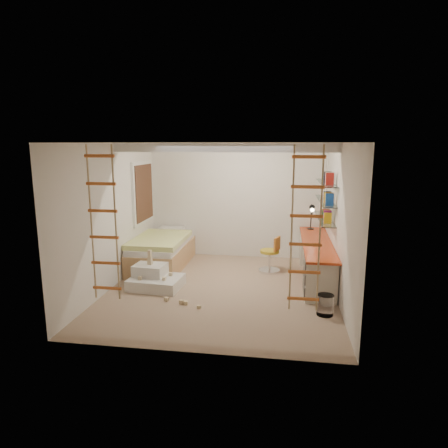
% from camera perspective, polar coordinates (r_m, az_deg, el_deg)
% --- Properties ---
extents(floor, '(4.50, 4.50, 0.00)m').
position_cam_1_polar(floor, '(7.31, -0.35, -9.34)').
color(floor, '#997C63').
rests_on(floor, ground).
extents(ceiling_beam, '(4.00, 0.18, 0.16)m').
position_cam_1_polar(ceiling_beam, '(7.14, 0.00, 10.85)').
color(ceiling_beam, white).
rests_on(ceiling_beam, ceiling).
extents(window_frame, '(0.06, 1.15, 1.35)m').
position_cam_1_polar(window_frame, '(8.85, -11.57, 4.42)').
color(window_frame, white).
rests_on(window_frame, wall_left).
extents(window_blind, '(0.02, 1.00, 1.20)m').
position_cam_1_polar(window_blind, '(8.84, -11.33, 4.42)').
color(window_blind, '#4C2D1E').
rests_on(window_blind, window_frame).
extents(rope_ladder_left, '(0.41, 0.04, 2.13)m').
position_cam_1_polar(rope_ladder_left, '(5.66, -16.84, -0.02)').
color(rope_ladder_left, '#C55621').
rests_on(rope_ladder_left, ceiling).
extents(rope_ladder_right, '(0.41, 0.04, 2.13)m').
position_cam_1_polar(rope_ladder_right, '(5.13, 11.61, -0.90)').
color(rope_ladder_right, '#D35F24').
rests_on(rope_ladder_right, ceiling).
extents(waste_bin, '(0.26, 0.26, 0.32)m').
position_cam_1_polar(waste_bin, '(6.43, 14.26, -11.14)').
color(waste_bin, white).
rests_on(waste_bin, floor).
extents(desk, '(0.56, 2.80, 0.75)m').
position_cam_1_polar(desk, '(7.95, 12.99, -4.85)').
color(desk, '#C53E17').
rests_on(desk, floor).
extents(shelves, '(0.25, 1.80, 0.71)m').
position_cam_1_polar(shelves, '(8.00, 14.29, 3.23)').
color(shelves, white).
rests_on(shelves, wall_right).
extents(bed, '(1.02, 2.00, 0.69)m').
position_cam_1_polar(bed, '(8.67, -8.82, -3.84)').
color(bed, '#AD7F51').
rests_on(bed, floor).
extents(task_lamp, '(0.14, 0.36, 0.57)m').
position_cam_1_polar(task_lamp, '(8.72, 12.43, 1.54)').
color(task_lamp, black).
rests_on(task_lamp, desk).
extents(swivel_chair, '(0.56, 0.56, 0.74)m').
position_cam_1_polar(swivel_chair, '(8.25, 6.65, -4.97)').
color(swivel_chair, gold).
rests_on(swivel_chair, floor).
extents(play_platform, '(0.97, 0.78, 0.41)m').
position_cam_1_polar(play_platform, '(7.48, -9.90, -7.72)').
color(play_platform, silver).
rests_on(play_platform, floor).
extents(toy_blocks, '(1.27, 1.00, 0.68)m').
position_cam_1_polar(toy_blocks, '(7.11, -8.50, -7.81)').
color(toy_blocks, '#CCB284').
rests_on(toy_blocks, floor).
extents(books, '(0.14, 0.58, 0.92)m').
position_cam_1_polar(books, '(7.99, 14.32, 3.86)').
color(books, yellow).
rests_on(books, shelves).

